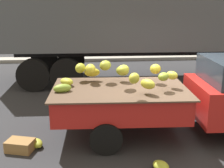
{
  "coord_description": "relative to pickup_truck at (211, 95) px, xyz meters",
  "views": [
    {
      "loc": [
        -1.87,
        -6.15,
        2.86
      ],
      "look_at": [
        -1.31,
        -0.03,
        1.12
      ],
      "focal_mm": 46.77,
      "sensor_mm": 36.0,
      "label": 1
    }
  ],
  "objects": [
    {
      "name": "ground",
      "position": [
        -0.84,
        0.31,
        -0.89
      ],
      "size": [
        220.0,
        220.0,
        0.0
      ],
      "primitive_type": "plane",
      "color": "#28282B"
    },
    {
      "name": "fallen_banana_bunch_by_wheel",
      "position": [
        -1.43,
        -1.41,
        -0.81
      ],
      "size": [
        0.38,
        0.41,
        0.16
      ],
      "primitive_type": "ellipsoid",
      "rotation": [
        0.0,
        0.0,
        2.09
      ],
      "color": "#9FA82D",
      "rests_on": "ground"
    },
    {
      "name": "semi_trailer",
      "position": [
        0.21,
        4.71,
        1.65
      ],
      "size": [
        12.06,
        2.87,
        3.95
      ],
      "rotation": [
        0.0,
        0.0,
        -0.02
      ],
      "color": "#4C5156",
      "rests_on": "ground"
    },
    {
      "name": "curb_strip",
      "position": [
        -0.84,
        8.7,
        -0.81
      ],
      "size": [
        80.0,
        0.8,
        0.16
      ],
      "primitive_type": "cube",
      "color": "gray",
      "rests_on": "ground"
    },
    {
      "name": "pickup_truck",
      "position": [
        0.0,
        0.0,
        0.0
      ],
      "size": [
        5.14,
        2.03,
        1.7
      ],
      "rotation": [
        0.0,
        0.0,
        -0.04
      ],
      "color": "#B21E19",
      "rests_on": "ground"
    },
    {
      "name": "fallen_banana_bunch_near_tailgate",
      "position": [
        -3.74,
        -0.34,
        -0.81
      ],
      "size": [
        0.35,
        0.41,
        0.16
      ],
      "primitive_type": "ellipsoid",
      "rotation": [
        0.0,
        0.0,
        5.16
      ],
      "color": "#A2A92D",
      "rests_on": "ground"
    },
    {
      "name": "produce_crate",
      "position": [
        -4.04,
        -0.47,
        -0.78
      ],
      "size": [
        0.6,
        0.49,
        0.22
      ],
      "primitive_type": "cube",
      "rotation": [
        0.0,
        0.0,
        -0.28
      ],
      "color": "olive",
      "rests_on": "ground"
    }
  ]
}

